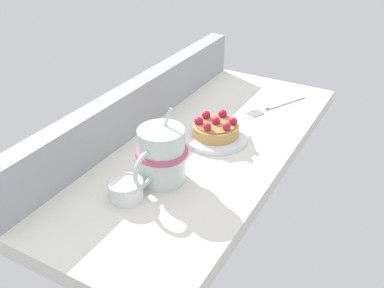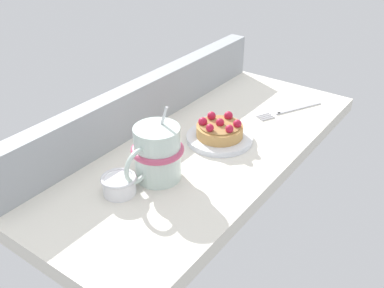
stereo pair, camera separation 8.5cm
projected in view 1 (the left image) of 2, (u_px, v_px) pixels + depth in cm
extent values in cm
cube|color=silver|center=(200.00, 150.00, 91.65)|extent=(79.52, 35.12, 3.16)
cube|color=#9EA3A8|center=(136.00, 105.00, 94.73)|extent=(77.93, 4.10, 10.18)
cylinder|color=silver|center=(215.00, 136.00, 92.27)|extent=(13.73, 13.73, 1.14)
cylinder|color=silver|center=(215.00, 138.00, 92.42)|extent=(7.55, 7.55, 0.57)
cylinder|color=tan|center=(216.00, 129.00, 91.39)|extent=(9.60, 9.60, 2.31)
cylinder|color=#A37942|center=(216.00, 124.00, 90.72)|extent=(8.45, 8.45, 0.30)
sphere|color=#B71938|center=(216.00, 121.00, 90.41)|extent=(1.75, 1.75, 1.75)
sphere|color=#B71938|center=(223.00, 114.00, 93.09)|extent=(1.85, 1.85, 1.85)
sphere|color=#B71938|center=(206.00, 115.00, 92.44)|extent=(1.79, 1.79, 1.79)
sphere|color=#B71938|center=(199.00, 121.00, 90.38)|extent=(1.87, 1.87, 1.87)
sphere|color=#B71938|center=(208.00, 127.00, 88.08)|extent=(1.64, 1.64, 1.64)
sphere|color=#B71938|center=(227.00, 127.00, 88.03)|extent=(1.65, 1.65, 1.65)
sphere|color=#B71938|center=(233.00, 121.00, 90.19)|extent=(1.74, 1.74, 1.74)
cylinder|color=silver|center=(164.00, 156.00, 77.37)|extent=(8.19, 8.19, 10.20)
torus|color=#C64C70|center=(164.00, 152.00, 77.00)|extent=(9.43, 9.43, 1.20)
torus|color=silver|center=(148.00, 170.00, 73.55)|extent=(6.51, 0.80, 6.51)
cylinder|color=silver|center=(165.00, 123.00, 75.96)|extent=(0.60, 2.72, 6.34)
cube|color=#B7B7BC|center=(286.00, 103.00, 106.94)|extent=(11.40, 6.27, 0.60)
cube|color=#B7B7BC|center=(267.00, 109.00, 103.97)|extent=(1.32, 1.04, 0.60)
cube|color=#B7B7BC|center=(252.00, 111.00, 103.09)|extent=(3.23, 1.80, 0.60)
cube|color=#B7B7BC|center=(254.00, 112.00, 102.57)|extent=(3.23, 1.80, 0.60)
cube|color=#B7B7BC|center=(256.00, 113.00, 102.04)|extent=(3.23, 1.80, 0.60)
cube|color=#B7B7BC|center=(258.00, 114.00, 101.52)|extent=(3.23, 1.80, 0.60)
cylinder|color=white|center=(126.00, 190.00, 74.70)|extent=(5.68, 5.68, 3.05)
torus|color=silver|center=(126.00, 183.00, 73.92)|extent=(6.16, 6.16, 0.60)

